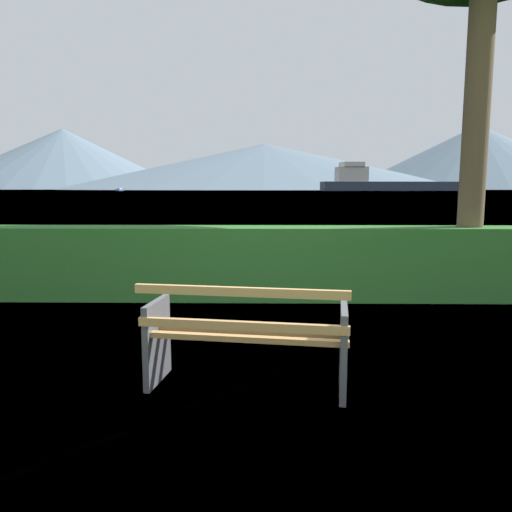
{
  "coord_description": "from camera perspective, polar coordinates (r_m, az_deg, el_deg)",
  "views": [
    {
      "loc": [
        0.13,
        -3.75,
        1.57
      ],
      "look_at": [
        0.0,
        3.95,
        0.5
      ],
      "focal_mm": 34.48,
      "sensor_mm": 36.0,
      "label": 1
    }
  ],
  "objects": [
    {
      "name": "hedge_row",
      "position": [
        7.0,
        -0.11,
        -0.79
      ],
      "size": [
        12.71,
        0.66,
        1.03
      ],
      "primitive_type": "cube",
      "color": "#2D6B28",
      "rests_on": "ground_plane"
    },
    {
      "name": "water_surface",
      "position": [
        311.91,
        0.94,
        7.62
      ],
      "size": [
        620.0,
        620.0,
        0.0
      ],
      "primitive_type": "plane",
      "color": "#7A99A8",
      "rests_on": "ground_plane"
    },
    {
      "name": "cargo_ship_large",
      "position": [
        273.51,
        15.23,
        8.18
      ],
      "size": [
        86.65,
        20.27,
        14.93
      ],
      "color": "#2D384C",
      "rests_on": "water_surface"
    },
    {
      "name": "park_bench",
      "position": [
        3.87,
        -1.12,
        -9.37
      ],
      "size": [
        1.64,
        0.79,
        0.87
      ],
      "color": "tan",
      "rests_on": "ground_plane"
    },
    {
      "name": "fishing_boat_near",
      "position": [
        273.77,
        -15.55,
        7.41
      ],
      "size": [
        3.53,
        6.24,
        1.47
      ],
      "color": "#335693",
      "rests_on": "water_surface"
    },
    {
      "name": "ground_plane",
      "position": [
        4.07,
        -0.96,
        -14.81
      ],
      "size": [
        1400.0,
        1400.0,
        0.0
      ],
      "primitive_type": "plane",
      "color": "#567A38"
    },
    {
      "name": "distant_hills",
      "position": [
        556.63,
        -0.77,
        10.86
      ],
      "size": [
        751.96,
        425.97,
        71.56
      ],
      "color": "slate",
      "rests_on": "ground_plane"
    }
  ]
}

